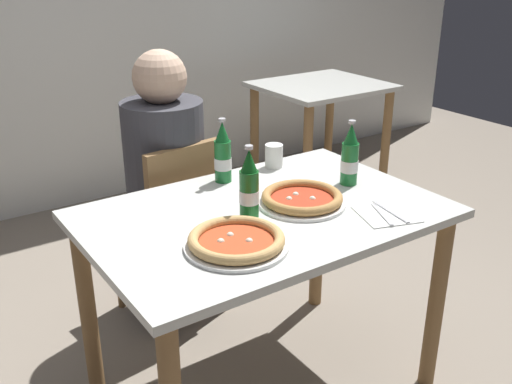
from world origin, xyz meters
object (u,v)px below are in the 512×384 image
Objects in this scene: pizza_margherita_near at (302,199)px; napkin_with_cutlery at (386,214)px; dining_table_main at (264,240)px; beer_bottle_center at (350,158)px; pizza_marinara_far at (236,241)px; paper_cup at (274,156)px; dining_table_background at (321,107)px; diner_seated at (167,196)px; chair_behind_table at (175,221)px; beer_bottle_left at (249,187)px; beer_bottle_right at (223,155)px.

napkin_with_cutlery is (0.18, -0.23, -0.02)m from pizza_margherita_near.
beer_bottle_center is (0.40, 0.02, 0.22)m from dining_table_main.
pizza_margherita_near and pizza_marinara_far have the same top height.
pizza_margherita_near is 0.39m from paper_cup.
pizza_margherita_near reaches higher than dining_table_background.
diner_seated is 4.89× the size of beer_bottle_center.
pizza_margherita_near is (-1.34, -1.47, 0.18)m from dining_table_background.
diner_seated is 5.32× the size of napkin_with_cutlery.
chair_behind_table is at bearing 77.02° from pizza_marinara_far.
pizza_marinara_far reaches higher than dining_table_background.
paper_cup is (-0.04, 0.59, 0.04)m from napkin_with_cutlery.
dining_table_main is 1.41× the size of chair_behind_table.
beer_bottle_center is (-1.07, -1.42, 0.26)m from dining_table_background.
dining_table_main is at bearing -85.66° from diner_seated.
dining_table_background is (1.52, 0.78, 0.01)m from diner_seated.
beer_bottle_left reaches higher than dining_table_main.
paper_cup is (0.25, 0.02, -0.06)m from beer_bottle_right.
diner_seated is 12.73× the size of paper_cup.
paper_cup is (0.14, 0.36, 0.03)m from pizza_margherita_near.
chair_behind_table is 1.06× the size of dining_table_background.
diner_seated reaches higher than beer_bottle_left.
pizza_margherita_near is 0.97× the size of pizza_marinara_far.
beer_bottle_left is (-0.02, -0.67, 0.27)m from diner_seated.
dining_table_main and dining_table_background have the same top height.
dining_table_main is 4.86× the size of beer_bottle_right.
paper_cup is at bearing 49.81° from dining_table_main.
beer_bottle_right is at bearing 96.05° from chair_behind_table.
diner_seated is at bearing 134.72° from paper_cup.
napkin_with_cutlery reaches higher than dining_table_background.
paper_cup is at bearing 131.91° from chair_behind_table.
pizza_margherita_near is (0.18, -0.64, 0.29)m from chair_behind_table.
diner_seated is 0.87m from pizza_marinara_far.
dining_table_main is 0.23m from beer_bottle_left.
pizza_marinara_far is at bearing -158.65° from pizza_margherita_near.
dining_table_background is at bearing 47.79° from pizza_margherita_near.
napkin_with_cutlery is 2.39× the size of paper_cup.
chair_behind_table is (-0.04, 0.61, -0.15)m from dining_table_main.
beer_bottle_right is 0.65m from napkin_with_cutlery.
dining_table_main is at bearing -135.63° from dining_table_background.
diner_seated is at bearing -87.33° from chair_behind_table.
diner_seated is 4.89× the size of beer_bottle_left.
chair_behind_table is 3.74× the size of napkin_with_cutlery.
diner_seated is 0.74m from pizza_margherita_near.
pizza_marinara_far is at bearing -101.68° from diner_seated.
pizza_marinara_far is at bearing -142.12° from dining_table_main.
beer_bottle_left is 0.49m from paper_cup.
paper_cup is at bearing 68.66° from pizza_margherita_near.
beer_bottle_center is 0.47m from beer_bottle_right.
paper_cup is (0.35, 0.34, -0.06)m from beer_bottle_left.
paper_cup is at bearing 45.10° from pizza_marinara_far.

